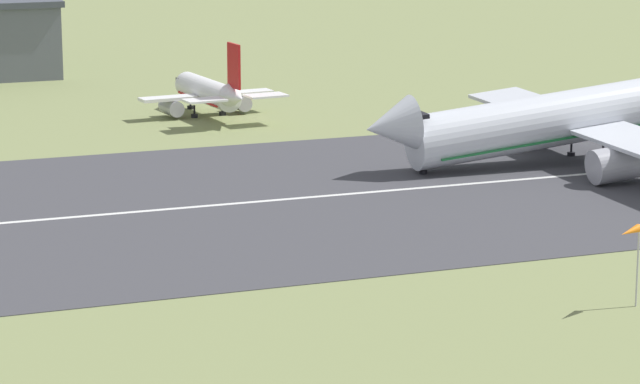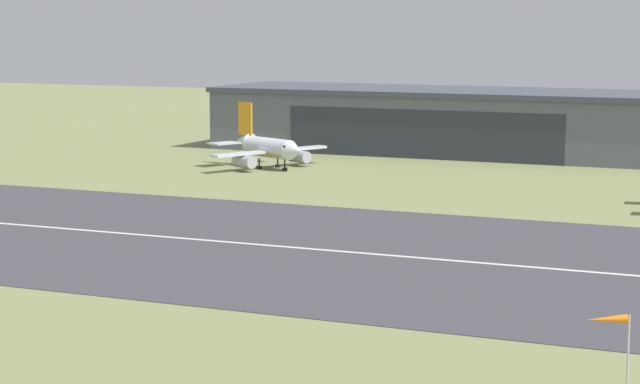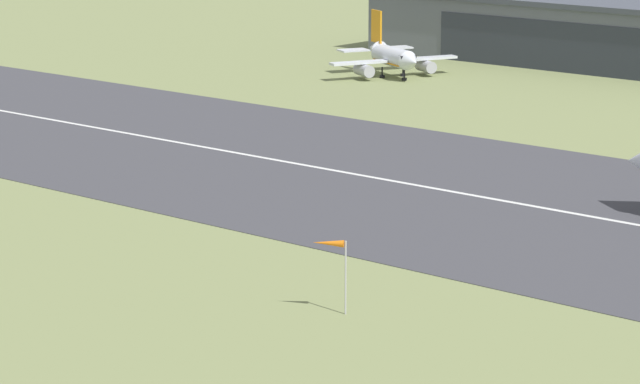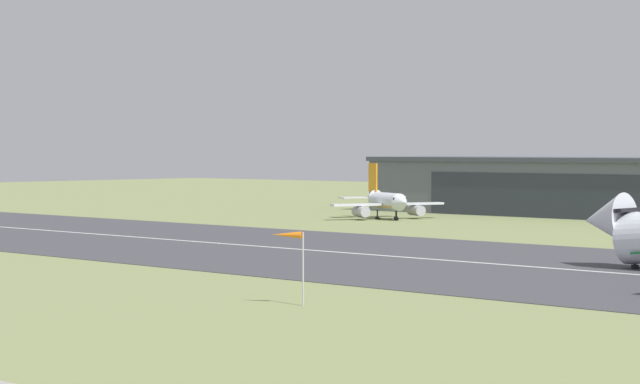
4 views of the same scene
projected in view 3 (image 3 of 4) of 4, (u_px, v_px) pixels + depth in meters
runway_strip at (329, 170)px, 176.23m from camera, size 383.80×55.49×0.06m
runway_centreline at (329, 169)px, 176.23m from camera, size 345.42×0.70×0.01m
hangar_building at (599, 32)px, 259.18m from camera, size 83.54×24.79×11.37m
airplane_parked_west at (393, 57)px, 245.91m from camera, size 18.04×21.14×10.31m
windsock_pole at (330, 247)px, 121.18m from camera, size 2.54×1.79×6.17m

